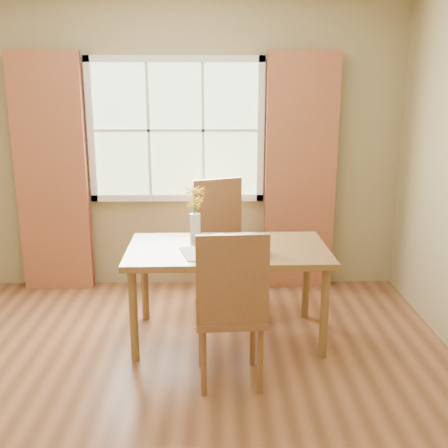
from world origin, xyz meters
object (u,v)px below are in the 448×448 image
water_glass (264,245)px  flower_vase (195,208)px  chair_near (231,304)px  dining_table (228,257)px  croissant_sandwich (219,242)px  chair_far (222,237)px

water_glass → flower_vase: bearing=145.6°
flower_vase → chair_near: bearing=-74.8°
dining_table → water_glass: water_glass is taller
chair_near → flower_vase: 1.05m
chair_near → croissant_sandwich: chair_near is taller
chair_far → croissant_sandwich: bearing=-115.4°
dining_table → croissant_sandwich: (-0.07, -0.13, 0.15)m
croissant_sandwich → flower_vase: bearing=110.6°
water_glass → flower_vase: flower_vase is taller
chair_far → croissant_sandwich: size_ratio=6.16×
water_glass → chair_near: bearing=-113.2°
chair_far → flower_vase: bearing=-137.2°
chair_near → croissant_sandwich: 0.63m
dining_table → water_glass: 0.31m
dining_table → chair_far: size_ratio=1.36×
dining_table → chair_far: 0.71m
dining_table → chair_far: chair_far is taller
croissant_sandwich → water_glass: croissant_sandwich is taller
croissant_sandwich → flower_vase: (-0.18, 0.36, 0.17)m
chair_near → croissant_sandwich: bearing=93.3°
chair_near → flower_vase: flower_vase is taller
chair_near → water_glass: 0.67m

